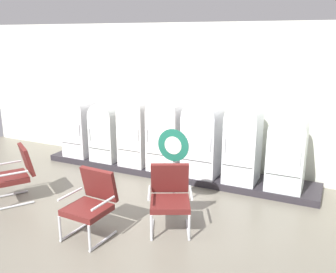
{
  "coord_description": "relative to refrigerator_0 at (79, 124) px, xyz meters",
  "views": [
    {
      "loc": [
        3.2,
        -4.0,
        2.99
      ],
      "look_at": [
        0.01,
        2.75,
        0.93
      ],
      "focal_mm": 39.48,
      "sensor_mm": 36.0,
      "label": 1
    }
  ],
  "objects": [
    {
      "name": "refrigerator_3",
      "position": [
        2.33,
        -0.0,
        0.09
      ],
      "size": [
        0.7,
        0.67,
        1.65
      ],
      "color": "white",
      "rests_on": "display_plinth"
    },
    {
      "name": "refrigerator_6",
      "position": [
        4.83,
        -0.02,
        0.01
      ],
      "size": [
        0.67,
        0.63,
        1.5
      ],
      "color": "silver",
      "rests_on": "display_plinth"
    },
    {
      "name": "sign_stand",
      "position": [
        3.19,
        -1.53,
        -0.12
      ],
      "size": [
        0.56,
        0.32,
        1.48
      ],
      "color": "#2D2D30",
      "rests_on": "ground"
    },
    {
      "name": "refrigerator_1",
      "position": [
        0.79,
        -0.01,
        -0.06
      ],
      "size": [
        0.62,
        0.65,
        1.37
      ],
      "color": "silver",
      "rests_on": "display_plinth"
    },
    {
      "name": "refrigerator_4",
      "position": [
        3.14,
        0.02,
        0.07
      ],
      "size": [
        0.71,
        0.73,
        1.62
      ],
      "color": "white",
      "rests_on": "display_plinth"
    },
    {
      "name": "armchair_center",
      "position": [
        2.39,
        -2.78,
        -0.36
      ],
      "size": [
        0.71,
        0.74,
        1.03
      ],
      "color": "silver",
      "rests_on": "ground"
    },
    {
      "name": "armchair_right",
      "position": [
        3.37,
        -2.07,
        -0.36
      ],
      "size": [
        0.86,
        0.9,
        1.03
      ],
      "color": "silver",
      "rests_on": "ground"
    },
    {
      "name": "armchair_left",
      "position": [
        0.39,
        -2.35,
        -0.36
      ],
      "size": [
        0.89,
        0.92,
        1.03
      ],
      "color": "silver",
      "rests_on": "ground"
    },
    {
      "name": "refrigerator_5",
      "position": [
        3.99,
        0.01,
        0.08
      ],
      "size": [
        0.64,
        0.69,
        1.62
      ],
      "color": "white",
      "rests_on": "display_plinth"
    },
    {
      "name": "ground",
      "position": [
        2.43,
        -2.91,
        -0.94
      ],
      "size": [
        12.0,
        10.0,
        0.05
      ],
      "primitive_type": "cube",
      "color": "#6E685B"
    },
    {
      "name": "refrigerator_2",
      "position": [
        1.56,
        -0.03,
        0.06
      ],
      "size": [
        0.61,
        0.63,
        1.59
      ],
      "color": "white",
      "rests_on": "display_plinth"
    },
    {
      "name": "display_plinth",
      "position": [
        2.43,
        0.11,
        -0.85
      ],
      "size": [
        6.18,
        0.95,
        0.13
      ],
      "primitive_type": "cube",
      "color": "#2B272C",
      "rests_on": "ground"
    },
    {
      "name": "refrigerator_0",
      "position": [
        0.0,
        0.0,
        0.0
      ],
      "size": [
        0.63,
        0.68,
        1.48
      ],
      "color": "white",
      "rests_on": "display_plinth"
    },
    {
      "name": "back_wall",
      "position": [
        2.43,
        0.75,
        0.72
      ],
      "size": [
        11.76,
        0.12,
        3.25
      ],
      "color": "silver",
      "rests_on": "ground"
    }
  ]
}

